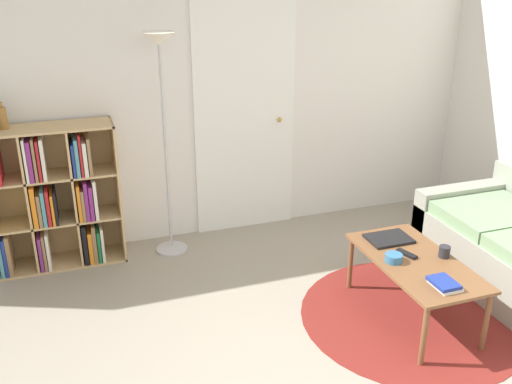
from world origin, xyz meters
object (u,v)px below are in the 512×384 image
object	(u,v)px
coffee_table	(415,266)
cup	(444,252)
floor_lamp	(161,80)
laptop	(389,239)
bookshelf	(48,199)
bottle_right	(3,118)
bowl	(394,258)

from	to	relation	value
coffee_table	cup	world-z (taller)	cup
floor_lamp	cup	distance (m)	2.42
laptop	cup	world-z (taller)	cup
bookshelf	coffee_table	size ratio (longest dim) A/B	1.13
bookshelf	coffee_table	xyz separation A→B (m)	(2.33, -1.60, -0.18)
coffee_table	bottle_right	size ratio (longest dim) A/B	4.99
bookshelf	laptop	distance (m)	2.64
floor_lamp	coffee_table	bearing A→B (deg)	-47.72
coffee_table	floor_lamp	bearing A→B (deg)	132.28
bottle_right	bowl	bearing A→B (deg)	-33.66
laptop	cup	xyz separation A→B (m)	(0.22, -0.34, 0.03)
bowl	bottle_right	world-z (taller)	bottle_right
coffee_table	cup	bearing A→B (deg)	-6.72
cup	bottle_right	size ratio (longest dim) A/B	0.39
bookshelf	floor_lamp	xyz separation A→B (m)	(0.94, -0.07, 0.89)
laptop	bowl	xyz separation A→B (m)	(-0.14, -0.29, 0.02)
floor_lamp	bookshelf	bearing A→B (deg)	175.49
cup	bottle_right	bearing A→B (deg)	149.07
floor_lamp	coffee_table	distance (m)	2.32
floor_lamp	bottle_right	distance (m)	1.19
cup	laptop	bearing A→B (deg)	122.59
bowl	cup	bearing A→B (deg)	-8.74
coffee_table	laptop	distance (m)	0.32
coffee_table	bottle_right	xyz separation A→B (m)	(-2.55, 1.63, 0.84)
laptop	bottle_right	size ratio (longest dim) A/B	1.52
bookshelf	laptop	world-z (taller)	bookshelf
floor_lamp	cup	xyz separation A→B (m)	(1.59, -1.55, -0.98)
floor_lamp	bowl	xyz separation A→B (m)	(1.23, -1.49, -0.99)
floor_lamp	coffee_table	world-z (taller)	floor_lamp
coffee_table	bottle_right	world-z (taller)	bottle_right
cup	bottle_right	xyz separation A→B (m)	(-2.75, 1.65, 0.76)
bookshelf	cup	distance (m)	3.01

